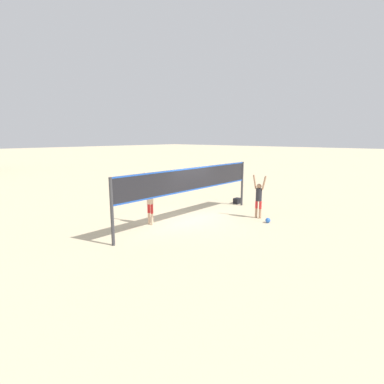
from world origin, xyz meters
TOP-DOWN VIEW (x-y plane):
  - ground_plane at (0.00, 0.00)m, footprint 200.00×200.00m
  - volleyball_net at (0.00, 0.00)m, footprint 8.42×0.12m
  - player_spiker at (2.40, -2.00)m, footprint 0.28×0.69m
  - player_blocker at (-1.61, 0.97)m, footprint 0.28×0.72m
  - volleyball at (1.96, -2.73)m, footprint 0.22×0.22m
  - gear_bag at (4.34, 0.42)m, footprint 0.40×0.29m

SIDE VIEW (x-z plane):
  - ground_plane at x=0.00m, z-range 0.00..0.00m
  - volleyball at x=1.96m, z-range 0.00..0.22m
  - gear_bag at x=4.34m, z-range 0.00..0.31m
  - player_spiker at x=2.40m, z-range 0.05..2.06m
  - player_blocker at x=-1.61m, z-range 0.07..2.31m
  - volleyball_net at x=0.00m, z-range 0.52..2.93m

